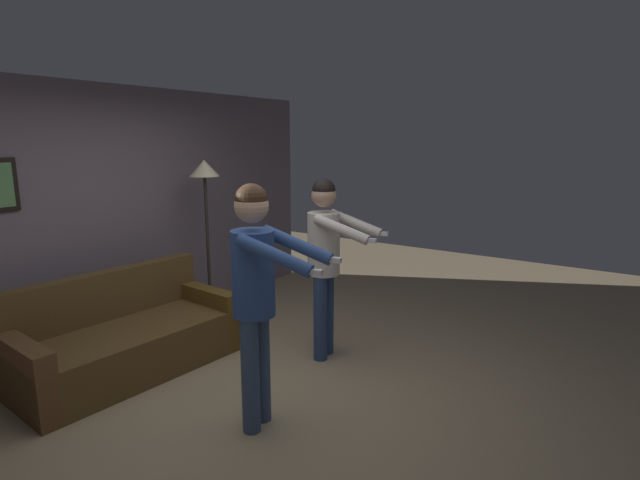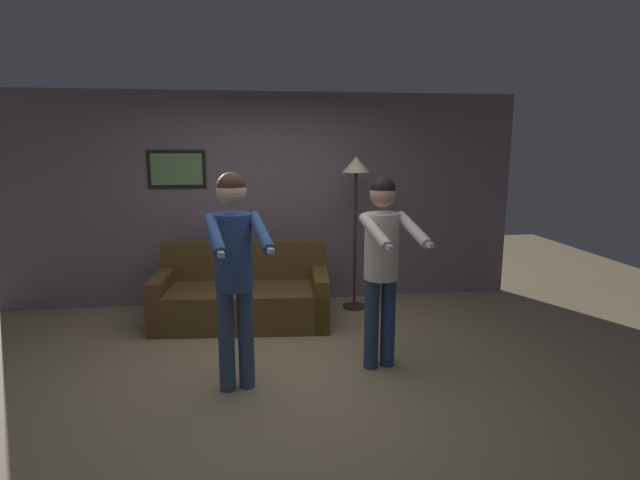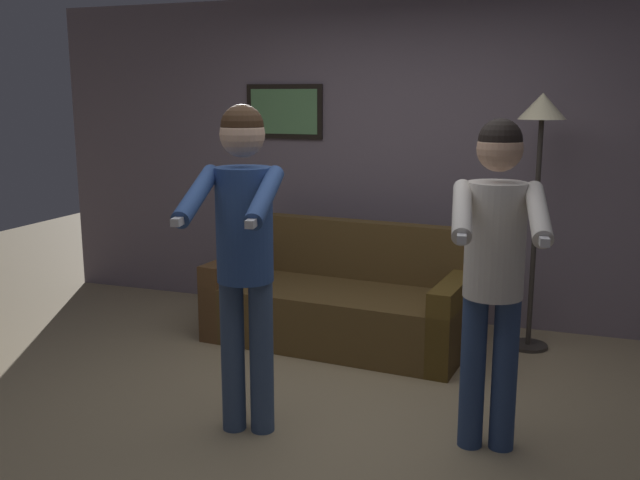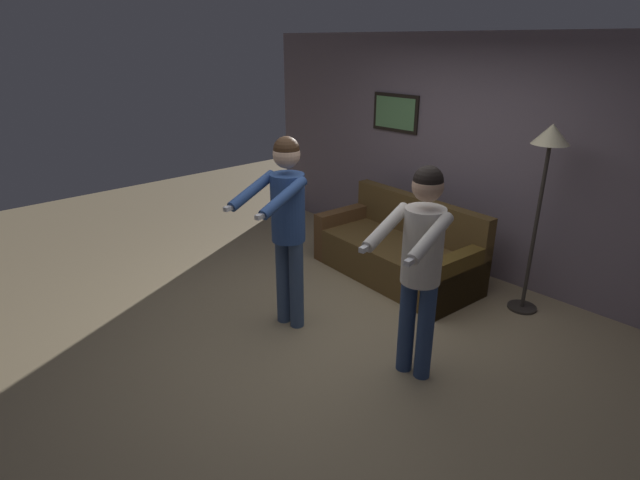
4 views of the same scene
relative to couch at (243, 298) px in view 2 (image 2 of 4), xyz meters
name	(u,v)px [view 2 (image 2 of 4)]	position (x,y,z in m)	size (l,w,h in m)	color
ground_plane	(274,373)	(0.29, -1.33, -0.28)	(12.00, 12.00, 0.00)	tan
back_wall_assembly	(264,199)	(0.28, 0.79, 1.03)	(6.40, 0.09, 2.60)	slate
couch	(243,298)	(0.00, 0.00, 0.00)	(1.96, 1.01, 0.87)	brown
torchiere_lamp	(356,183)	(1.35, 0.33, 1.25)	(0.33, 0.33, 1.83)	#332D28
person_standing_left	(234,260)	(-0.02, -1.58, 0.81)	(0.53, 0.76, 1.77)	#3C5176
person_standing_right	(382,255)	(1.24, -1.33, 0.76)	(0.50, 0.74, 1.71)	navy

